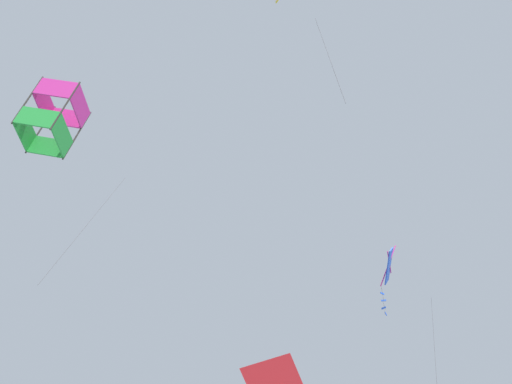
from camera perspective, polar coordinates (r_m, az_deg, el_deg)
kite_diamond_low_drifter at (r=27.58m, az=9.92°, el=-5.57°), size 2.72×1.86×8.29m
kite_box_near_left at (r=25.29m, az=-14.91°, el=5.36°), size 4.31×2.95×9.10m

